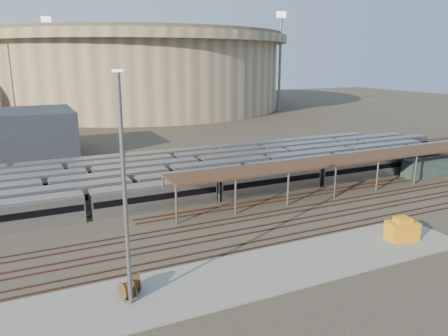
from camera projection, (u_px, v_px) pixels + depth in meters
name	position (u px, v px, depth m)	size (l,w,h in m)	color
ground	(236.00, 218.00, 59.07)	(420.00, 420.00, 0.00)	#383026
apron	(259.00, 272.00, 43.82)	(50.00, 9.00, 0.20)	gray
subway_trains	(186.00, 173.00, 74.75)	(128.41, 23.90, 3.60)	#A3A2A7
inspection_shed	(346.00, 160.00, 70.51)	(60.30, 6.00, 5.30)	slate
empty_tracks	(254.00, 230.00, 54.66)	(170.00, 9.62, 0.18)	#4C3323
stadium	(141.00, 69.00, 188.11)	(124.00, 124.00, 32.50)	tan
floodlight_2	(280.00, 59.00, 170.77)	(4.00, 1.00, 38.40)	slate
floodlight_3	(50.00, 59.00, 190.05)	(4.00, 1.00, 38.40)	slate
teal_boxcar	(435.00, 167.00, 80.08)	(13.47, 2.60, 3.14)	#215252
cable_reel_west	(127.00, 290.00, 38.61)	(1.65, 1.65, 0.92)	#523B20
cable_reel_east	(134.00, 282.00, 39.83)	(1.74, 1.74, 0.96)	#523B20
yard_light_pole	(125.00, 193.00, 35.66)	(0.80, 0.36, 19.92)	slate
yellow_equipment	(402.00, 231.00, 51.24)	(3.46, 2.16, 2.16)	orange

